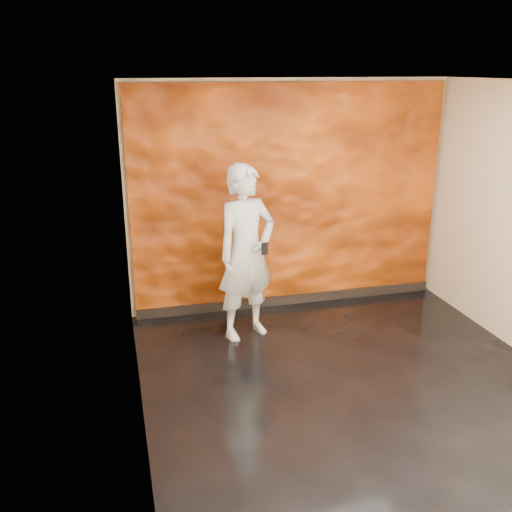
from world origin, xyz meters
TOP-DOWN VIEW (x-y plane):
  - room at (0.00, 0.00)m, footprint 4.02×4.02m
  - feature_wall at (0.00, 1.96)m, footprint 3.90×0.06m
  - baseboard at (0.00, 1.92)m, footprint 3.90×0.04m
  - man at (-0.74, 1.20)m, footprint 0.83×0.69m
  - phone at (-0.61, 0.93)m, footprint 0.07×0.02m

SIDE VIEW (x-z plane):
  - baseboard at x=0.00m, z-range 0.00..0.12m
  - man at x=-0.74m, z-range 0.00..1.96m
  - phone at x=-0.61m, z-range 1.04..1.17m
  - feature_wall at x=0.00m, z-range 0.00..2.75m
  - room at x=0.00m, z-range -0.01..2.81m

